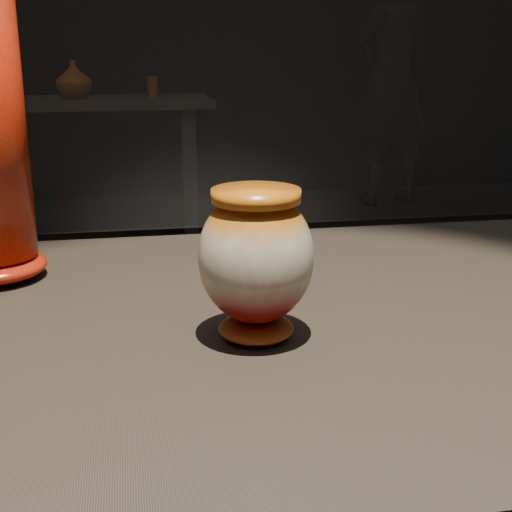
% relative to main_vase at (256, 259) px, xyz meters
% --- Properties ---
extents(main_vase, '(0.17, 0.17, 0.17)m').
position_rel_main_vase_xyz_m(main_vase, '(0.00, 0.00, 0.00)').
color(main_vase, maroon).
rests_on(main_vase, display_plinth).
extents(back_shelf, '(2.00, 0.60, 0.90)m').
position_rel_main_vase_xyz_m(back_shelf, '(-0.63, 3.61, -0.36)').
color(back_shelf, black).
rests_on(back_shelf, ground).
extents(back_vase_mid, '(0.25, 0.25, 0.21)m').
position_rel_main_vase_xyz_m(back_vase_mid, '(-0.42, 3.62, 0.01)').
color(back_vase_mid, maroon).
rests_on(back_vase_mid, back_shelf).
extents(back_vase_right, '(0.06, 0.06, 0.12)m').
position_rel_main_vase_xyz_m(back_vase_right, '(0.03, 3.61, -0.04)').
color(back_vase_right, '#9A4516').
rests_on(back_vase_right, back_shelf).
extents(visitor, '(0.78, 0.63, 1.86)m').
position_rel_main_vase_xyz_m(visitor, '(1.84, 4.48, -0.06)').
color(visitor, black).
rests_on(visitor, ground).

